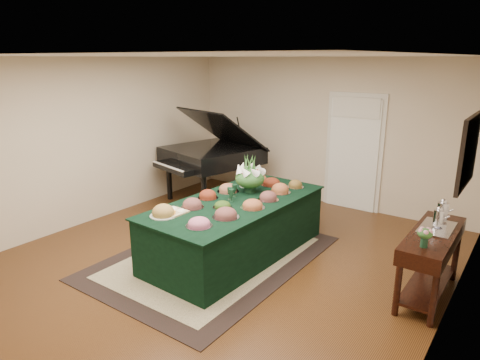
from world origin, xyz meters
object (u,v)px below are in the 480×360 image
Objects in this scene: grand_piano at (212,155)px; mahogany_sideboard at (432,247)px; floral_centerpiece at (250,175)px; buffet_table at (236,228)px.

grand_piano is 1.42× the size of mahogany_sideboard.
grand_piano reaches higher than mahogany_sideboard.
floral_centerpiece is 2.14m from grand_piano.
buffet_table is 6.29× the size of floral_centerpiece.
grand_piano reaches higher than buffet_table.
floral_centerpiece is at bearing 99.48° from buffet_table.
buffet_table is at bearing -80.52° from floral_centerpiece.
mahogany_sideboard reaches higher than buffet_table.
floral_centerpiece is 0.31× the size of mahogany_sideboard.
floral_centerpiece is at bearing 178.93° from mahogany_sideboard.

